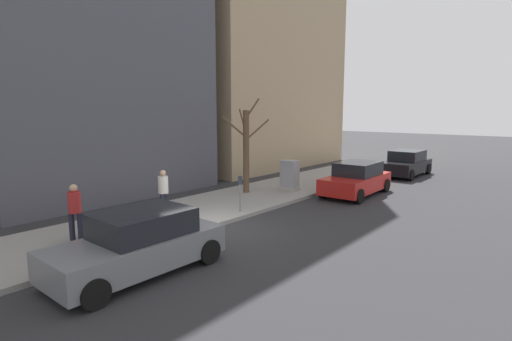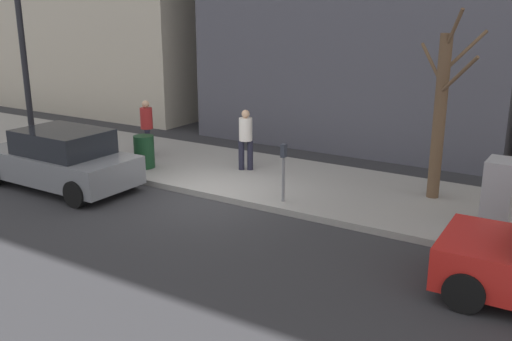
% 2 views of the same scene
% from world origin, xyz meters
% --- Properties ---
extents(ground_plane, '(120.00, 120.00, 0.00)m').
position_xyz_m(ground_plane, '(0.00, 0.00, 0.00)').
color(ground_plane, '#2B2B2D').
extents(sidewalk, '(4.00, 36.00, 0.15)m').
position_xyz_m(sidewalk, '(2.00, 0.00, 0.07)').
color(sidewalk, gray).
rests_on(sidewalk, ground).
extents(parked_car_black, '(1.93, 4.21, 1.52)m').
position_xyz_m(parked_car_black, '(-1.13, -15.04, 0.74)').
color(parked_car_black, black).
rests_on(parked_car_black, ground).
extents(parked_car_red, '(2.02, 4.25, 1.52)m').
position_xyz_m(parked_car_red, '(-1.25, -8.09, 0.74)').
color(parked_car_red, red).
rests_on(parked_car_red, ground).
extents(parked_car_grey, '(1.94, 4.21, 1.52)m').
position_xyz_m(parked_car_grey, '(-1.22, 3.63, 0.74)').
color(parked_car_grey, slate).
rests_on(parked_car_grey, ground).
extents(parking_meter, '(0.14, 0.10, 1.35)m').
position_xyz_m(parking_meter, '(0.45, -1.90, 0.98)').
color(parking_meter, slate).
rests_on(parking_meter, sidewalk).
extents(utility_box, '(0.83, 0.61, 1.43)m').
position_xyz_m(utility_box, '(1.30, -6.34, 0.85)').
color(utility_box, '#A8A399').
rests_on(utility_box, sidewalk).
extents(bare_tree, '(1.69, 1.62, 4.30)m').
position_xyz_m(bare_tree, '(2.61, -4.74, 2.17)').
color(bare_tree, brown).
rests_on(bare_tree, sidewalk).
extents(trash_bin, '(0.56, 0.56, 0.90)m').
position_xyz_m(trash_bin, '(0.90, 2.77, 0.60)').
color(trash_bin, '#14381E').
rests_on(trash_bin, sidewalk).
extents(pedestrian_near_meter, '(0.36, 0.37, 1.66)m').
position_xyz_m(pedestrian_near_meter, '(2.20, 0.26, 1.09)').
color(pedestrian_near_meter, '#1E1E2D').
rests_on(pedestrian_near_meter, sidewalk).
extents(pedestrian_midblock, '(0.36, 0.36, 1.66)m').
position_xyz_m(pedestrian_midblock, '(1.95, 3.60, 1.09)').
color(pedestrian_midblock, '#1E1E2D').
rests_on(pedestrian_midblock, sidewalk).
extents(office_tower_left, '(12.73, 12.73, 22.73)m').
position_xyz_m(office_tower_left, '(11.86, -13.23, 11.36)').
color(office_tower_left, tan).
rests_on(office_tower_left, ground).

